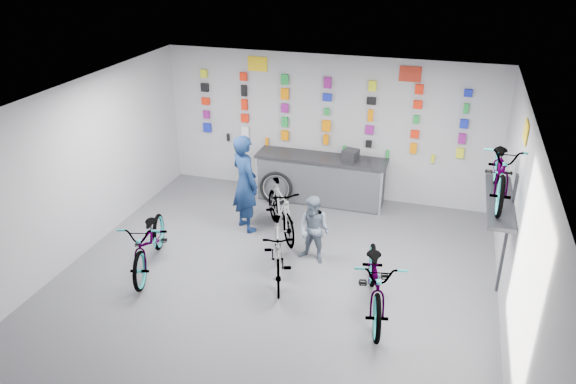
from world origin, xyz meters
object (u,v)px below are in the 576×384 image
(bike_left, at_px, (149,241))
(bike_service, at_px, (281,209))
(customer, at_px, (314,230))
(counter, at_px, (321,180))
(bike_right, at_px, (376,279))
(clerk, at_px, (245,183))
(bike_center, at_px, (278,252))

(bike_left, height_order, bike_service, bike_service)
(customer, bearing_deg, counter, 115.33)
(counter, height_order, bike_right, bike_right)
(bike_right, height_order, customer, customer)
(bike_right, xyz_separation_m, bike_service, (-2.06, 1.83, -0.03))
(counter, distance_m, bike_right, 3.81)
(bike_service, relative_size, clerk, 0.90)
(bike_center, height_order, customer, customer)
(bike_service, bearing_deg, bike_left, -168.40)
(bike_left, relative_size, clerk, 1.03)
(counter, relative_size, clerk, 1.44)
(bike_right, height_order, clerk, clerk)
(bike_right, bearing_deg, bike_center, 155.04)
(bike_center, bearing_deg, bike_left, 169.25)
(counter, distance_m, bike_service, 1.62)
(bike_left, relative_size, bike_right, 0.93)
(bike_center, height_order, clerk, clerk)
(customer, bearing_deg, bike_center, -106.72)
(bike_left, height_order, bike_center, bike_left)
(customer, bearing_deg, bike_right, -27.07)
(clerk, bearing_deg, bike_center, 165.64)
(bike_left, height_order, clerk, clerk)
(bike_center, bearing_deg, bike_service, 86.89)
(counter, height_order, bike_center, counter)
(bike_center, relative_size, customer, 1.38)
(counter, distance_m, bike_left, 3.95)
(bike_service, xyz_separation_m, clerk, (-0.70, 0.02, 0.43))
(bike_left, distance_m, bike_right, 3.80)
(clerk, distance_m, customer, 1.74)
(bike_left, relative_size, bike_center, 1.17)
(bike_right, bearing_deg, customer, 126.76)
(bike_service, bearing_deg, bike_center, -107.95)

